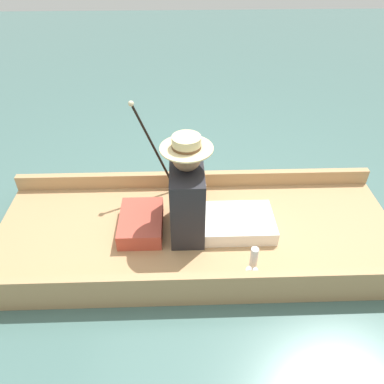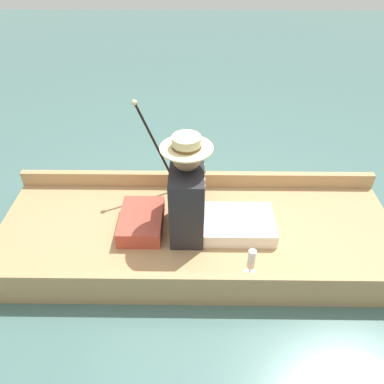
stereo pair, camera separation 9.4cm
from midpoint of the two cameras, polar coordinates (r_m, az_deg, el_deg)
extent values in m
plane|color=#476B66|center=(2.98, -0.20, -7.55)|extent=(16.00, 16.00, 0.00)
cube|color=tan|center=(2.94, -0.20, -6.62)|extent=(1.19, 3.07, 0.14)
cube|color=tan|center=(3.28, -0.50, 1.98)|extent=(0.06, 3.07, 0.13)
cube|color=tan|center=(2.46, 0.20, -13.60)|extent=(0.06, 3.07, 0.13)
cube|color=#B24738|center=(2.88, -8.68, -4.67)|extent=(0.46, 0.32, 0.13)
cube|color=white|center=(2.87, 6.11, -4.72)|extent=(0.40, 0.54, 0.11)
cube|color=#232328|center=(2.70, -1.76, -1.43)|extent=(0.45, 0.24, 0.56)
cube|color=beige|center=(2.68, 0.87, -0.68)|extent=(0.04, 0.01, 0.31)
cube|color=white|center=(2.76, 0.74, 1.36)|extent=(0.02, 0.01, 0.34)
cube|color=white|center=(2.57, 0.97, -1.90)|extent=(0.02, 0.01, 0.34)
sphere|color=#936B4C|center=(2.48, -1.92, 5.37)|extent=(0.20, 0.20, 0.20)
cylinder|color=beige|center=(2.44, -1.96, 6.66)|extent=(0.35, 0.35, 0.01)
cylinder|color=beige|center=(2.42, -1.98, 7.57)|extent=(0.19, 0.19, 0.08)
cylinder|color=brown|center=(2.44, -1.96, 7.01)|extent=(0.19, 0.19, 0.02)
ellipsoid|color=#846042|center=(3.10, -0.66, 0.75)|extent=(0.16, 0.13, 0.23)
sphere|color=#846042|center=(3.01, -0.68, 3.33)|extent=(0.13, 0.13, 0.13)
sphere|color=brown|center=(3.01, 0.41, 3.19)|extent=(0.05, 0.05, 0.05)
sphere|color=#846042|center=(3.02, -0.71, 4.62)|extent=(0.06, 0.06, 0.06)
sphere|color=#846042|center=(2.94, -0.66, 3.62)|extent=(0.06, 0.06, 0.06)
cylinder|color=#846042|center=(3.15, -0.70, 2.26)|extent=(0.09, 0.06, 0.10)
cylinder|color=#846042|center=(3.01, -0.62, 0.40)|extent=(0.09, 0.06, 0.10)
sphere|color=#846042|center=(3.19, -0.08, -0.03)|extent=(0.07, 0.07, 0.07)
sphere|color=#846042|center=(3.13, -0.03, -0.97)|extent=(0.07, 0.07, 0.07)
cylinder|color=silver|center=(2.63, 8.10, -11.80)|extent=(0.09, 0.09, 0.01)
cylinder|color=silver|center=(2.60, 8.16, -11.34)|extent=(0.01, 0.01, 0.06)
cylinder|color=silver|center=(2.53, 8.37, -9.79)|extent=(0.05, 0.05, 0.15)
cylinder|color=black|center=(3.04, -6.48, 6.28)|extent=(0.02, 0.33, 0.82)
sphere|color=beige|center=(2.87, -10.24, 13.11)|extent=(0.04, 0.04, 0.04)
camera|label=1|loc=(0.05, -91.02, -0.79)|focal=35.00mm
camera|label=2|loc=(0.05, 88.98, 0.79)|focal=35.00mm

